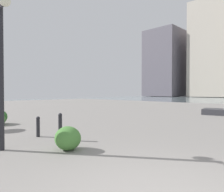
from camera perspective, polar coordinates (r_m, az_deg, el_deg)
The scene contains 6 objects.
building_annex at distance 75.22m, azimuth 26.34°, elevation 11.04°, with size 12.08×15.04×29.12m.
building_highrise at distance 77.30m, azimuth 14.52°, elevation 8.44°, with size 11.62×13.13×22.68m.
lamppost at distance 6.36m, azimuth -28.07°, elevation 10.95°, with size 0.98×0.28×3.98m.
bollard_near at distance 6.97m, azimuth -13.93°, elevation -7.95°, with size 0.13×0.13×0.87m.
bollard_mid at distance 7.73m, azimuth -19.50°, elevation -7.73°, with size 0.13×0.13×0.70m.
shrub_wide at distance 5.81m, azimuth -11.94°, elevation -11.18°, with size 0.74×0.67×0.63m.
Camera 1 is at (-1.41, 2.48, 1.56)m, focal length 33.57 mm.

